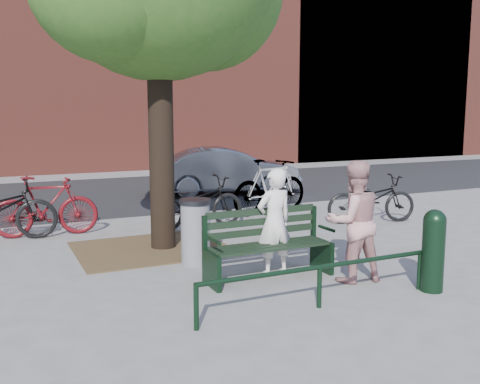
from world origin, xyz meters
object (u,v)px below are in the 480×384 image
bicycle_c (198,203)px  parked_car (227,171)px  person_left (274,222)px  bollard (433,248)px  person_right (353,221)px  park_bench (267,243)px  litter_bin (195,231)px

bicycle_c → parked_car: bearing=-35.6°
person_left → bollard: size_ratio=1.42×
person_left → bicycle_c: 3.22m
parked_car → person_right: bearing=178.8°
parked_car → bollard: bearing=-175.8°
park_bench → parked_car: bearing=70.3°
park_bench → person_left: 0.31m
park_bench → bollard: bollard is taller
bollard → bicycle_c: bollard is taller
park_bench → parked_car: size_ratio=0.45×
bollard → bicycle_c: 4.86m
person_left → person_right: person_right is taller
litter_bin → bicycle_c: bearing=68.3°
person_right → person_left: bearing=-32.2°
bicycle_c → parked_car: parked_car is taller
person_right → park_bench: bearing=-24.3°
litter_bin → bicycle_c: size_ratio=0.50×
person_left → bicycle_c: person_left is taller
park_bench → person_right: size_ratio=1.08×
park_bench → person_right: (0.95, -0.63, 0.32)m
park_bench → person_right: bearing=-33.5°
person_right → bicycle_c: size_ratio=0.84×
parked_car → litter_bin: bearing=162.5°
park_bench → bollard: size_ratio=1.68×
person_right → bollard: (0.65, -0.76, -0.25)m
bollard → litter_bin: bearing=132.5°
park_bench → bollard: 2.12m
park_bench → parked_car: (2.51, 7.00, 0.16)m
bollard → parked_car: (0.91, 8.40, 0.08)m
person_right → litter_bin: size_ratio=1.67×
park_bench → person_left: person_left is taller
person_right → litter_bin: person_right is taller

